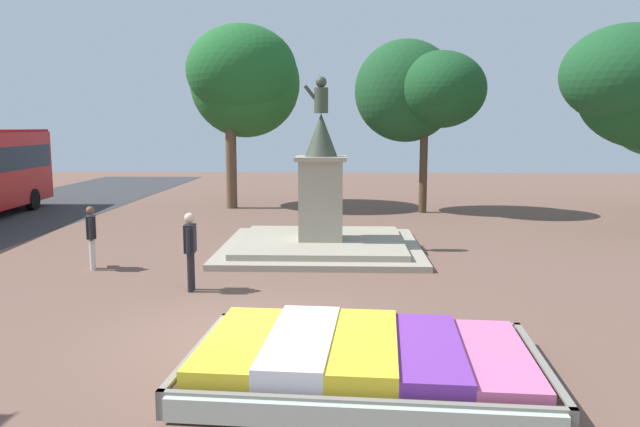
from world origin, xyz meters
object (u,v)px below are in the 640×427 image
pedestrian_with_handbag (91,234)px  pedestrian_near_planter (190,246)px  flower_planter (359,361)px  statue_monument (321,222)px

pedestrian_with_handbag → pedestrian_near_planter: pedestrian_near_planter is taller
flower_planter → statue_monument: size_ratio=0.91×
statue_monument → pedestrian_with_handbag: (-5.52, -2.60, 0.07)m
statue_monument → pedestrian_near_planter: bearing=-120.0°
statue_monument → pedestrian_near_planter: (-2.61, -4.53, 0.18)m
statue_monument → pedestrian_with_handbag: statue_monument is taller
flower_planter → pedestrian_with_handbag: size_ratio=3.25×
flower_planter → pedestrian_near_planter: (-3.45, 4.54, 0.72)m
flower_planter → pedestrian_with_handbag: 9.09m
flower_planter → pedestrian_near_planter: 5.75m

